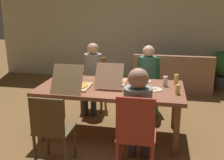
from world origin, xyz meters
name	(u,v)px	position (x,y,z in m)	size (l,w,h in m)	color
ground_plane	(111,133)	(0.00, 0.00, 0.00)	(20.00, 20.00, 0.00)	brown
back_wall	(136,24)	(0.00, 3.18, 1.42)	(7.35, 0.12, 2.84)	beige
dining_table	(111,91)	(0.00, 0.00, 0.68)	(2.07, 1.03, 0.75)	brown
chair_0	(136,132)	(0.47, -0.94, 0.54)	(0.43, 0.45, 0.98)	#AA352B
person_0	(138,111)	(0.47, -0.79, 0.73)	(0.31, 0.50, 1.23)	#3C3247
chair_1	(95,82)	(-0.50, 0.96, 0.51)	(0.43, 0.40, 0.95)	olive
person_1	(92,73)	(-0.50, 0.82, 0.72)	(0.30, 0.50, 1.24)	#2F313E
chair_2	(148,84)	(0.47, 0.99, 0.53)	(0.43, 0.44, 0.98)	#277240
person_2	(147,76)	(0.47, 0.84, 0.71)	(0.28, 0.46, 1.23)	#2F3645
chair_3	(51,128)	(-0.50, -0.98, 0.52)	(0.42, 0.39, 0.91)	brown
pizza_box_0	(74,85)	(-0.49, -0.20, 0.80)	(0.41, 0.62, 0.38)	tan
pizza_box_1	(112,81)	(0.00, 0.13, 0.80)	(0.39, 0.61, 0.35)	tan
plate_0	(131,89)	(0.31, -0.11, 0.76)	(0.21, 0.21, 0.03)	white
plate_1	(154,89)	(0.62, -0.04, 0.76)	(0.22, 0.22, 0.03)	white
plate_2	(70,78)	(-0.72, 0.26, 0.76)	(0.25, 0.25, 0.03)	white
plate_3	(143,81)	(0.44, 0.34, 0.75)	(0.23, 0.23, 0.01)	white
drinking_glass_0	(165,81)	(0.77, 0.18, 0.82)	(0.07, 0.07, 0.14)	silver
drinking_glass_1	(176,79)	(0.93, 0.31, 0.82)	(0.07, 0.07, 0.14)	#E7CE61
drinking_glass_2	(178,89)	(0.93, -0.15, 0.81)	(0.06, 0.06, 0.13)	#E0C763
couch	(172,77)	(0.95, 2.45, 0.30)	(1.72, 0.85, 0.84)	#96674D
potted_plant	(221,66)	(2.06, 2.80, 0.51)	(0.51, 0.51, 0.87)	#545254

